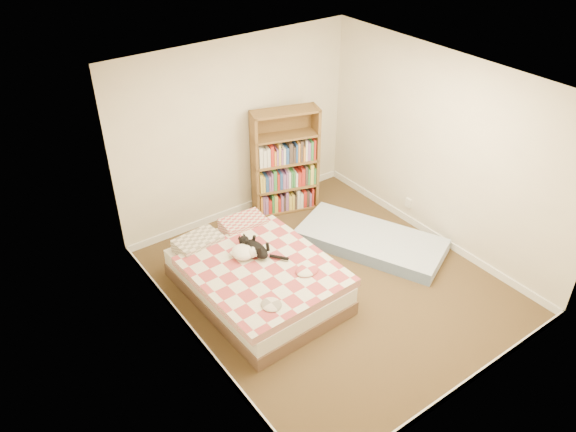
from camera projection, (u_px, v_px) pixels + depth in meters
room at (333, 199)px, 6.13m from camera, size 3.51×4.01×2.51m
bed at (255, 276)px, 6.52m from camera, size 1.51×2.02×0.53m
bookshelf at (284, 174)px, 7.89m from camera, size 1.01×0.58×1.53m
floor_mattress at (371, 241)px, 7.37m from camera, size 1.55×2.06×0.17m
black_cat at (255, 248)px, 6.48m from camera, size 0.26×0.67×0.15m
white_dog at (244, 252)px, 6.40m from camera, size 0.29×0.31×0.13m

